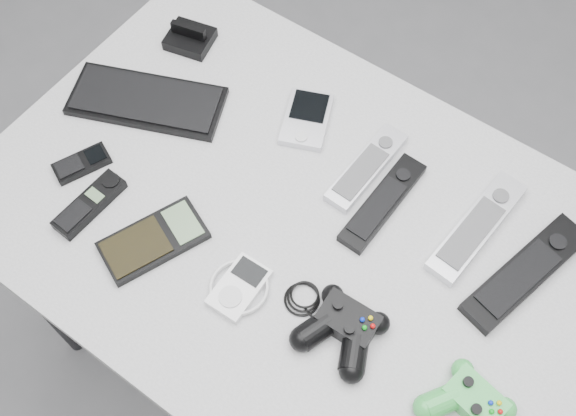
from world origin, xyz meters
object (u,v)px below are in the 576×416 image
Objects in this scene: remote_silver_a at (367,167)px; controller_black at (344,327)px; remote_silver_b at (477,226)px; calculator at (153,240)px; remote_black_a at (383,202)px; desk at (309,247)px; cordless_handset at (89,204)px; pda at (307,119)px; pda_keyboard at (147,100)px; controller_green at (469,405)px; mobile_phone at (82,163)px; remote_black_b at (526,272)px; mp3_player at (239,287)px.

remote_silver_a is 0.89× the size of controller_black.
remote_silver_b is 1.35× the size of calculator.
remote_black_a is 0.96× the size of controller_black.
cordless_handset is at bearing -151.26° from desk.
remote_silver_a reaches higher than pda.
controller_black is (0.35, 0.05, 0.01)m from calculator.
pda is (0.28, 0.14, 0.00)m from pda_keyboard.
controller_green is (0.29, -0.23, 0.01)m from remote_black_a.
controller_black is (0.49, 0.07, 0.01)m from cordless_handset.
controller_green is at bearing -34.15° from pda_keyboard.
pda reaches higher than calculator.
remote_silver_b reaches higher than mobile_phone.
remote_silver_b is (-0.11, 0.03, -0.00)m from remote_black_b.
remote_silver_b is at bearing 48.93° from mp3_player.
remote_black_b is 1.84× the size of cordless_handset.
remote_black_a is (0.07, 0.12, 0.08)m from desk.
pda is at bearing 163.32° from remote_black_a.
remote_black_a is 0.25m from controller_black.
mp3_player is at bearing -95.87° from remote_silver_a.
desk is 5.96× the size of remote_silver_a.
pda_keyboard reaches higher than desk.
controller_black is (0.07, -0.24, 0.01)m from remote_black_a.
mp3_player is at bearing -95.87° from pda.
pda is 0.15m from remote_silver_a.
cordless_handset reaches higher than pda.
controller_black is at bearing -62.35° from remote_silver_a.
controller_green is at bearing 8.73° from cordless_handset.
cordless_handset is (0.07, -0.05, 0.00)m from mobile_phone.
desk is 0.37m from remote_black_b.
remote_black_b is 0.76m from cordless_handset.
calculator is (-0.22, -0.34, -0.00)m from remote_silver_a.
remote_silver_a is 0.50m from cordless_handset.
pda_keyboard is at bearing -175.40° from pda.
cordless_handset reaches higher than pda_keyboard.
remote_black_b is at bearing 106.68° from controller_green.
mobile_phone and calculator have the same top height.
cordless_handset is 0.71m from controller_green.
controller_green reaches higher than cordless_handset.
controller_black is at bearing -69.91° from pda.
pda is 0.49× the size of remote_black_b.
mp3_player is (0.38, -0.20, 0.00)m from pda_keyboard.
remote_black_a is at bearing -33.83° from remote_silver_a.
remote_silver_b is 0.30m from controller_black.
desk is 5.30× the size of controller_black.
remote_black_a reaches higher than desk.
mobile_phone is 0.95× the size of mp3_player.
pda is 0.37m from remote_silver_b.
remote_silver_b is 2.38× the size of mobile_phone.
cordless_handset is at bearing -133.21° from remote_silver_a.
controller_green is at bearing 28.95° from calculator.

